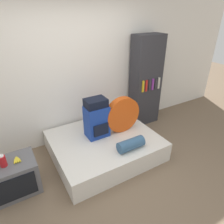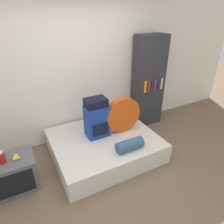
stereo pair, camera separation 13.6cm
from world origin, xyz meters
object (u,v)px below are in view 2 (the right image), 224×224
at_px(tent_bag, 123,115).
at_px(sleeping_roll, 130,145).
at_px(backpack, 97,118).
at_px(canister, 2,158).
at_px(bookshelf, 148,82).
at_px(television, 13,174).

bearing_deg(tent_bag, sleeping_roll, -108.72).
xyz_separation_m(backpack, sleeping_roll, (0.28, -0.62, -0.24)).
bearing_deg(canister, backpack, 8.50).
xyz_separation_m(backpack, canister, (-1.47, -0.22, -0.10)).
distance_m(sleeping_roll, bookshelf, 1.63).
bearing_deg(sleeping_roll, bookshelf, 43.96).
distance_m(tent_bag, sleeping_roll, 0.61).
height_order(tent_bag, canister, tent_bag).
relative_size(sleeping_roll, bookshelf, 0.23).
bearing_deg(sleeping_roll, canister, 167.24).
height_order(sleeping_roll, canister, canister).
relative_size(canister, bookshelf, 0.09).
relative_size(backpack, tent_bag, 1.06).
distance_m(backpack, bookshelf, 1.49).
distance_m(television, canister, 0.34).
height_order(canister, bookshelf, bookshelf).
bearing_deg(backpack, sleeping_roll, -65.61).
xyz_separation_m(backpack, bookshelf, (1.39, 0.46, 0.27)).
xyz_separation_m(tent_bag, bookshelf, (0.93, 0.54, 0.28)).
xyz_separation_m(tent_bag, sleeping_roll, (-0.18, -0.53, -0.23)).
bearing_deg(television, sleeping_roll, -13.67).
bearing_deg(television, canister, -168.93).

